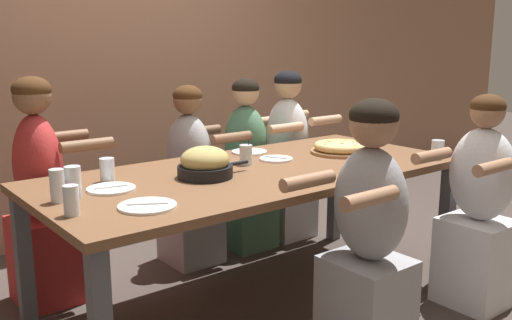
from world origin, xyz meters
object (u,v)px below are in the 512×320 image
at_px(drinking_glass_a, 71,202).
at_px(diner_near_center, 368,243).
at_px(cocktail_glass_blue, 246,156).
at_px(drinking_glass_b, 107,171).
at_px(empty_plate_c, 276,159).
at_px(diner_far_left, 41,201).
at_px(empty_plate_a, 111,189).
at_px(diner_near_right, 479,213).
at_px(diner_far_center, 190,184).
at_px(drinking_glass_e, 438,151).
at_px(diner_far_midright, 246,172).
at_px(empty_plate_d, 249,152).
at_px(skillet_bowl, 205,164).
at_px(drinking_glass_c, 73,184).
at_px(empty_plate_b, 147,206).
at_px(drinking_glass_d, 57,187).
at_px(pizza_board_main, 340,148).
at_px(diner_far_right, 287,161).

distance_m(drinking_glass_a, diner_near_center, 1.24).
relative_size(cocktail_glass_blue, drinking_glass_b, 1.17).
xyz_separation_m(empty_plate_c, cocktail_glass_blue, (-0.20, 0.01, 0.04)).
bearing_deg(diner_near_center, drinking_glass_b, 38.11).
bearing_deg(diner_far_left, empty_plate_a, 9.70).
xyz_separation_m(empty_plate_a, diner_near_right, (1.69, -0.81, -0.24)).
height_order(drinking_glass_a, diner_far_center, diner_far_center).
bearing_deg(diner_near_right, drinking_glass_e, -9.27).
height_order(drinking_glass_a, drinking_glass_b, drinking_glass_a).
bearing_deg(diner_far_midright, empty_plate_c, -22.88).
relative_size(diner_far_midright, diner_near_center, 0.99).
bearing_deg(empty_plate_d, diner_near_right, -58.18).
relative_size(skillet_bowl, diner_far_left, 0.32).
height_order(drinking_glass_c, drinking_glass_e, drinking_glass_c).
bearing_deg(diner_far_left, diner_far_midright, 90.00).
relative_size(skillet_bowl, drinking_glass_b, 3.44).
relative_size(empty_plate_b, diner_near_center, 0.20).
relative_size(skillet_bowl, drinking_glass_e, 3.69).
height_order(empty_plate_a, empty_plate_d, same).
height_order(empty_plate_b, cocktail_glass_blue, cocktail_glass_blue).
distance_m(drinking_glass_b, diner_far_midright, 1.34).
bearing_deg(cocktail_glass_blue, drinking_glass_e, -30.29).
relative_size(diner_far_left, diner_near_right, 1.08).
bearing_deg(cocktail_glass_blue, drinking_glass_d, -175.07).
xyz_separation_m(drinking_glass_a, diner_far_left, (0.17, 0.91, -0.24)).
xyz_separation_m(pizza_board_main, drinking_glass_e, (0.32, -0.45, 0.01)).
distance_m(drinking_glass_e, diner_far_right, 1.19).
height_order(cocktail_glass_blue, diner_far_midright, diner_far_midright).
distance_m(empty_plate_c, drinking_glass_d, 1.26).
xyz_separation_m(pizza_board_main, drinking_glass_d, (-1.68, 0.01, 0.03)).
bearing_deg(drinking_glass_e, drinking_glass_a, 173.06).
distance_m(empty_plate_b, diner_near_right, 1.77).
bearing_deg(drinking_glass_b, diner_far_right, 17.63).
relative_size(pizza_board_main, diner_far_midright, 0.30).
distance_m(pizza_board_main, drinking_glass_b, 1.39).
relative_size(drinking_glass_d, drinking_glass_e, 1.31).
relative_size(empty_plate_d, cocktail_glass_blue, 1.55).
bearing_deg(diner_near_right, diner_far_center, 30.77).
distance_m(empty_plate_d, diner_far_midright, 0.50).
height_order(pizza_board_main, diner_far_right, diner_far_right).
xyz_separation_m(empty_plate_b, diner_far_center, (0.82, 1.00, -0.24)).
distance_m(pizza_board_main, diner_far_left, 1.71).
height_order(diner_near_right, diner_far_right, diner_far_right).
bearing_deg(drinking_glass_a, empty_plate_d, 23.06).
bearing_deg(drinking_glass_c, drinking_glass_e, -14.27).
relative_size(drinking_glass_e, diner_near_right, 0.09).
distance_m(drinking_glass_a, drinking_glass_d, 0.22).
relative_size(empty_plate_b, drinking_glass_b, 2.06).
distance_m(skillet_bowl, diner_near_right, 1.47).
height_order(drinking_glass_b, diner_far_center, diner_far_center).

